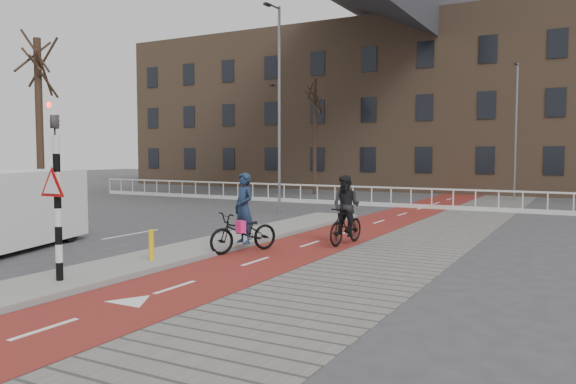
% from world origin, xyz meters
% --- Properties ---
extents(ground, '(120.00, 120.00, 0.00)m').
position_xyz_m(ground, '(0.00, 0.00, 0.00)').
color(ground, '#38383A').
rests_on(ground, ground).
extents(bike_lane, '(2.50, 60.00, 0.01)m').
position_xyz_m(bike_lane, '(1.50, 10.00, 0.01)').
color(bike_lane, maroon).
rests_on(bike_lane, ground).
extents(sidewalk, '(3.00, 60.00, 0.01)m').
position_xyz_m(sidewalk, '(4.30, 10.00, 0.01)').
color(sidewalk, slate).
rests_on(sidewalk, ground).
extents(curb_island, '(1.80, 16.00, 0.12)m').
position_xyz_m(curb_island, '(-0.70, 4.00, 0.06)').
color(curb_island, gray).
rests_on(curb_island, ground).
extents(traffic_signal, '(0.80, 0.80, 3.68)m').
position_xyz_m(traffic_signal, '(-0.60, -2.02, 1.99)').
color(traffic_signal, black).
rests_on(traffic_signal, curb_island).
extents(bollard, '(0.12, 0.12, 0.73)m').
position_xyz_m(bollard, '(-0.44, 0.47, 0.48)').
color(bollard, yellow).
rests_on(bollard, curb_island).
extents(cyclist_near, '(1.50, 2.17, 2.12)m').
position_xyz_m(cyclist_near, '(0.55, 2.95, 0.72)').
color(cyclist_near, black).
rests_on(cyclist_near, bike_lane).
extents(cyclist_far, '(0.92, 1.91, 2.00)m').
position_xyz_m(cyclist_far, '(2.45, 5.43, 0.84)').
color(cyclist_far, black).
rests_on(cyclist_far, bike_lane).
extents(van, '(3.31, 5.35, 2.15)m').
position_xyz_m(van, '(-5.35, 0.06, 1.13)').
color(van, silver).
rests_on(van, ground).
extents(railing, '(28.00, 0.10, 0.99)m').
position_xyz_m(railing, '(-5.00, 17.00, 0.31)').
color(railing, silver).
rests_on(railing, ground).
extents(townhouse_row, '(46.00, 10.00, 15.90)m').
position_xyz_m(townhouse_row, '(-3.00, 32.00, 7.81)').
color(townhouse_row, '#7F6047').
rests_on(townhouse_row, ground).
extents(tree_left, '(0.31, 0.31, 7.55)m').
position_xyz_m(tree_left, '(-12.34, 6.70, 3.77)').
color(tree_left, black).
rests_on(tree_left, ground).
extents(tree_mid, '(0.23, 0.23, 7.34)m').
position_xyz_m(tree_mid, '(-6.98, 22.81, 3.67)').
color(tree_mid, black).
rests_on(tree_mid, ground).
extents(streetlight_near, '(0.12, 0.12, 8.90)m').
position_xyz_m(streetlight_near, '(-3.35, 11.79, 4.45)').
color(streetlight_near, slate).
rests_on(streetlight_near, ground).
extents(streetlight_left, '(0.12, 0.12, 7.06)m').
position_xyz_m(streetlight_left, '(-9.31, 22.39, 3.53)').
color(streetlight_left, slate).
rests_on(streetlight_left, ground).
extents(streetlight_right, '(0.12, 0.12, 7.59)m').
position_xyz_m(streetlight_right, '(4.84, 24.08, 3.79)').
color(streetlight_right, slate).
rests_on(streetlight_right, ground).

